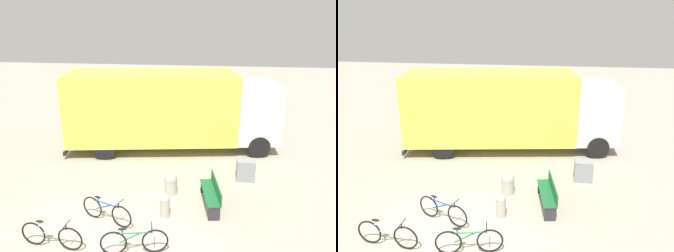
# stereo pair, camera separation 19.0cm
# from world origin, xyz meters

# --- Properties ---
(ground_plane) EXTENTS (60.00, 60.00, 0.00)m
(ground_plane) POSITION_xyz_m (0.00, 0.00, 0.00)
(ground_plane) COLOR #A8A091
(delivery_truck) EXTENTS (9.09, 3.81, 3.30)m
(delivery_truck) POSITION_xyz_m (0.77, 6.18, 1.81)
(delivery_truck) COLOR #EAE04C
(delivery_truck) RESTS_ON ground
(park_bench) EXTENTS (0.66, 1.70, 0.82)m
(park_bench) POSITION_xyz_m (2.59, 1.73, 0.46)
(park_bench) COLOR #1E6638
(park_bench) RESTS_ON ground
(bicycle_near) EXTENTS (1.67, 0.44, 0.75)m
(bicycle_near) POSITION_xyz_m (-1.42, -0.68, 0.35)
(bicycle_near) COLOR black
(bicycle_near) RESTS_ON ground
(bicycle_middle) EXTENTS (1.58, 0.68, 0.75)m
(bicycle_middle) POSITION_xyz_m (-0.36, 0.52, 0.35)
(bicycle_middle) COLOR black
(bicycle_middle) RESTS_ON ground
(bicycle_far) EXTENTS (1.65, 0.49, 0.75)m
(bicycle_far) POSITION_xyz_m (0.69, -0.65, 0.35)
(bicycle_far) COLOR black
(bicycle_far) RESTS_ON ground
(bollard_near_bench) EXTENTS (0.30, 0.30, 0.72)m
(bollard_near_bench) POSITION_xyz_m (1.23, 0.99, 0.39)
(bollard_near_bench) COLOR #B2AD9E
(bollard_near_bench) RESTS_ON ground
(bollard_far_bench) EXTENTS (0.44, 0.44, 0.74)m
(bollard_far_bench) POSITION_xyz_m (1.26, 2.29, 0.39)
(bollard_far_bench) COLOR #B2AD9E
(bollard_far_bench) RESTS_ON ground
(utility_box) EXTENTS (0.63, 0.43, 0.74)m
(utility_box) POSITION_xyz_m (3.78, 3.52, 0.37)
(utility_box) COLOR gray
(utility_box) RESTS_ON ground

